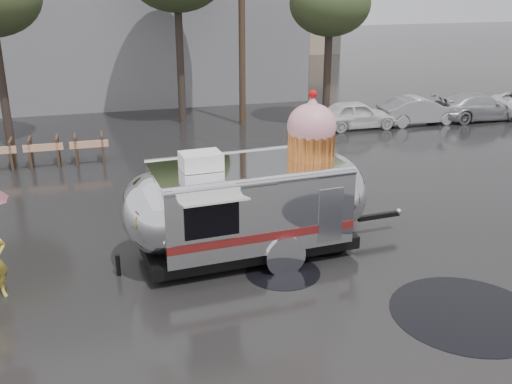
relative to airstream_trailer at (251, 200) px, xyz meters
name	(u,v)px	position (x,y,z in m)	size (l,w,h in m)	color
ground	(288,279)	(0.45, -1.40, -1.37)	(120.00, 120.00, 0.00)	black
puddles	(404,294)	(2.57, -2.70, -1.37)	(5.30, 5.77, 0.01)	black
utility_pole	(242,15)	(2.95, 12.60, 3.25)	(1.60, 0.28, 9.00)	#473323
tree_right	(330,4)	(6.45, 11.60, 3.68)	(3.36, 3.36, 6.42)	#382D26
barricade_row	(44,151)	(-5.10, 8.56, -0.85)	(4.30, 0.80, 1.00)	#473323
parked_cars	(455,105)	(12.24, 10.60, -0.65)	(13.20, 1.90, 1.50)	silver
airstream_trailer	(251,200)	(0.00, 0.00, 0.00)	(7.26, 3.12, 3.92)	silver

